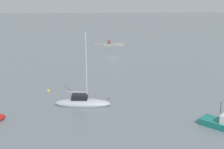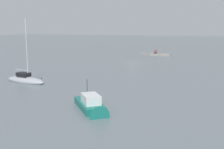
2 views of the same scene
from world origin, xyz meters
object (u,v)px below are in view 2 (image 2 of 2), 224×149
Objects in this scene: person_seated_brown_left at (157,53)px; mooring_buoy_far at (26,73)px; person_seated_maroon_right at (155,53)px; sailboat_grey_mid at (25,80)px; motorboat_teal_near at (92,107)px; umbrella_open_red at (156,50)px.

person_seated_brown_left is 1.55× the size of mooring_buoy_far.
sailboat_grey_mid is at bearing 88.73° from person_seated_maroon_right.
person_seated_maroon_right is 47.63m from mooring_buoy_far.
sailboat_grey_mid is at bearing -72.31° from motorboat_teal_near.
motorboat_teal_near is 28.74m from mooring_buoy_far.
umbrella_open_red is (0.27, -0.03, 0.87)m from person_seated_brown_left.
person_seated_brown_left is 1.00× the size of person_seated_maroon_right.
person_seated_brown_left is at bearing 173.41° from umbrella_open_red.
motorboat_teal_near reaches higher than umbrella_open_red.
umbrella_open_red is 63.20m from motorboat_teal_near.
person_seated_brown_left and person_seated_maroon_right have the same top height.
sailboat_grey_mid is 23.10× the size of mooring_buoy_far.
sailboat_grey_mid reaches higher than motorboat_teal_near.
person_seated_brown_left is 0.11× the size of motorboat_teal_near.
mooring_buoy_far is (5.91, -6.66, -0.31)m from sailboat_grey_mid.
person_seated_maroon_right is 0.92m from umbrella_open_red.
umbrella_open_red is at bearing -124.15° from motorboat_teal_near.
umbrella_open_red reaches higher than person_seated_maroon_right.
person_seated_maroon_right is 0.07× the size of sailboat_grey_mid.
sailboat_grey_mid is (6.26, 52.70, -0.58)m from person_seated_maroon_right.
person_seated_brown_left is 0.56m from person_seated_maroon_right.
person_seated_brown_left is 63.10m from motorboat_teal_near.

